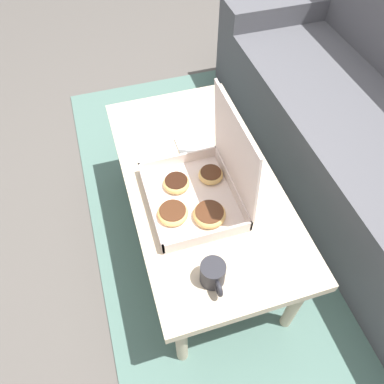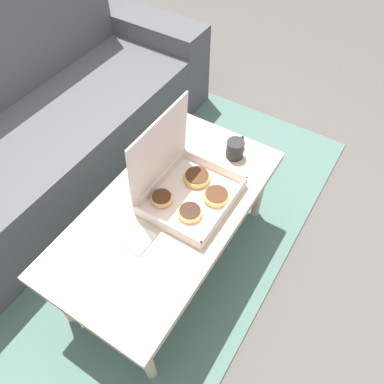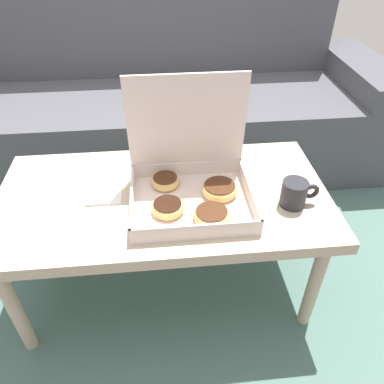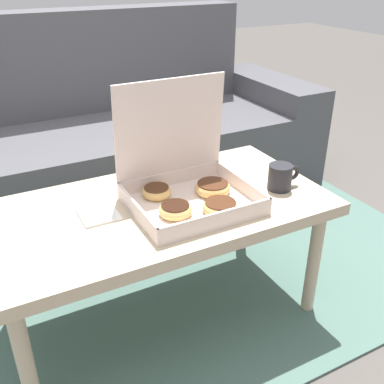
{
  "view_description": "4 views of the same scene",
  "coord_description": "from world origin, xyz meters",
  "px_view_note": "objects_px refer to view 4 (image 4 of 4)",
  "views": [
    {
      "loc": [
        0.87,
        -0.46,
        1.56
      ],
      "look_at": [
        0.09,
        -0.22,
        0.51
      ],
      "focal_mm": 35.0,
      "sensor_mm": 36.0,
      "label": 1
    },
    {
      "loc": [
        -0.71,
        -0.72,
        1.69
      ],
      "look_at": [
        0.09,
        -0.22,
        0.51
      ],
      "focal_mm": 35.0,
      "sensor_mm": 36.0,
      "label": 2
    },
    {
      "loc": [
        -0.0,
        -1.11,
        1.22
      ],
      "look_at": [
        0.09,
        -0.22,
        0.51
      ],
      "focal_mm": 35.0,
      "sensor_mm": 36.0,
      "label": 3
    },
    {
      "loc": [
        -0.48,
        -1.3,
        1.15
      ],
      "look_at": [
        0.09,
        -0.22,
        0.51
      ],
      "focal_mm": 42.0,
      "sensor_mm": 36.0,
      "label": 4
    }
  ],
  "objects_px": {
    "couch": "(81,147)",
    "coffee_table": "(159,217)",
    "pastry_box": "(189,184)",
    "coffee_mug": "(281,177)"
  },
  "relations": [
    {
      "from": "couch",
      "to": "coffee_table",
      "type": "bearing_deg",
      "value": -90.0
    },
    {
      "from": "pastry_box",
      "to": "coffee_mug",
      "type": "distance_m",
      "value": 0.32
    },
    {
      "from": "couch",
      "to": "coffee_table",
      "type": "xyz_separation_m",
      "value": [
        0.0,
        -0.95,
        0.1
      ]
    },
    {
      "from": "couch",
      "to": "coffee_mug",
      "type": "bearing_deg",
      "value": -68.71
    },
    {
      "from": "couch",
      "to": "pastry_box",
      "type": "relative_size",
      "value": 6.48
    },
    {
      "from": "couch",
      "to": "pastry_box",
      "type": "height_order",
      "value": "couch"
    },
    {
      "from": "coffee_table",
      "to": "pastry_box",
      "type": "bearing_deg",
      "value": -18.42
    },
    {
      "from": "pastry_box",
      "to": "coffee_mug",
      "type": "relative_size",
      "value": 3.13
    },
    {
      "from": "coffee_table",
      "to": "couch",
      "type": "bearing_deg",
      "value": 90.0
    },
    {
      "from": "couch",
      "to": "coffee_table",
      "type": "distance_m",
      "value": 0.96
    }
  ]
}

